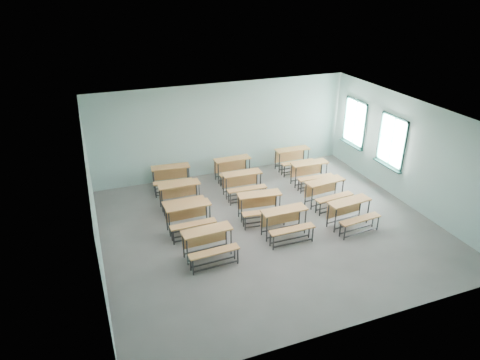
% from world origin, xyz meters
% --- Properties ---
extents(room, '(9.04, 8.04, 3.24)m').
position_xyz_m(room, '(0.08, 0.03, 1.60)').
color(room, slate).
rests_on(room, ground).
extents(desk_unit_r0c0, '(1.27, 0.89, 0.77)m').
position_xyz_m(desk_unit_r0c0, '(-2.00, -0.80, 0.52)').
color(desk_unit_r0c0, '#D18D4B').
rests_on(desk_unit_r0c0, ground).
extents(desk_unit_r0c1, '(1.24, 0.83, 0.77)m').
position_xyz_m(desk_unit_r0c1, '(0.20, -0.56, 0.52)').
color(desk_unit_r0c1, '#D18D4B').
rests_on(desk_unit_r0c1, ground).
extents(desk_unit_r0c2, '(1.31, 0.94, 0.77)m').
position_xyz_m(desk_unit_r0c2, '(2.11, -0.75, 0.52)').
color(desk_unit_r0c2, '#D18D4B').
rests_on(desk_unit_r0c2, ground).
extents(desk_unit_r1c0, '(1.25, 0.85, 0.77)m').
position_xyz_m(desk_unit_r1c0, '(-2.13, 0.58, 0.52)').
color(desk_unit_r1c0, '#D18D4B').
rests_on(desk_unit_r1c0, ground).
extents(desk_unit_r1c1, '(1.32, 0.96, 0.77)m').
position_xyz_m(desk_unit_r1c1, '(-0.08, 0.51, 0.52)').
color(desk_unit_r1c1, '#D18D4B').
rests_on(desk_unit_r1c1, ground).
extents(desk_unit_r1c2, '(1.31, 0.95, 0.77)m').
position_xyz_m(desk_unit_r1c2, '(2.14, 0.59, 0.52)').
color(desk_unit_r1c2, '#D18D4B').
rests_on(desk_unit_r1c2, ground).
extents(desk_unit_r2c0, '(1.24, 0.83, 0.77)m').
position_xyz_m(desk_unit_r2c0, '(-2.06, 1.94, 0.52)').
color(desk_unit_r2c0, '#D18D4B').
rests_on(desk_unit_r2c0, ground).
extents(desk_unit_r2c1, '(1.27, 0.88, 0.77)m').
position_xyz_m(desk_unit_r2c1, '(-0.03, 2.01, 0.52)').
color(desk_unit_r2c1, '#D18D4B').
rests_on(desk_unit_r2c1, ground).
extents(desk_unit_r2c2, '(1.26, 0.86, 0.77)m').
position_xyz_m(desk_unit_r2c2, '(2.36, 1.98, 0.52)').
color(desk_unit_r2c2, '#D18D4B').
rests_on(desk_unit_r2c2, ground).
extents(desk_unit_r3c0, '(1.31, 0.94, 0.77)m').
position_xyz_m(desk_unit_r3c0, '(-2.04, 3.29, 0.52)').
color(desk_unit_r3c0, '#D18D4B').
rests_on(desk_unit_r3c0, ground).
extents(desk_unit_r3c1, '(1.25, 0.85, 0.77)m').
position_xyz_m(desk_unit_r3c1, '(0.08, 3.21, 0.52)').
color(desk_unit_r3c1, '#D18D4B').
rests_on(desk_unit_r3c1, ground).
extents(desk_unit_r3c2, '(1.25, 0.84, 0.77)m').
position_xyz_m(desk_unit_r3c2, '(2.39, 3.29, 0.52)').
color(desk_unit_r3c2, '#D18D4B').
rests_on(desk_unit_r3c2, ground).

